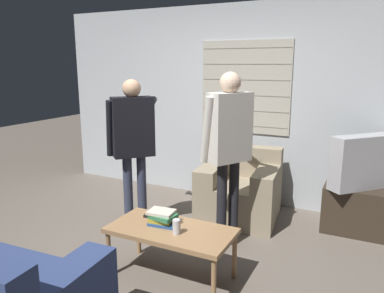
# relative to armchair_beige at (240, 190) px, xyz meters

# --- Properties ---
(ground_plane) EXTENTS (16.00, 16.00, 0.00)m
(ground_plane) POSITION_rel_armchair_beige_xyz_m (-0.36, -1.42, -0.33)
(ground_plane) COLOR #665B51
(wall_back) EXTENTS (5.20, 0.08, 2.55)m
(wall_back) POSITION_rel_armchair_beige_xyz_m (-0.36, 0.61, 0.95)
(wall_back) COLOR #ADB2B7
(wall_back) RESTS_ON ground_plane
(armchair_beige) EXTENTS (0.97, 0.94, 0.82)m
(armchair_beige) POSITION_rel_armchair_beige_xyz_m (0.00, 0.00, 0.00)
(armchair_beige) COLOR gray
(armchair_beige) RESTS_ON ground_plane
(coffee_table) EXTENTS (1.06, 0.53, 0.45)m
(coffee_table) POSITION_rel_armchair_beige_xyz_m (-0.09, -1.50, 0.07)
(coffee_table) COLOR #9E754C
(coffee_table) RESTS_ON ground_plane
(tv_stand) EXTENTS (0.81, 0.50, 0.51)m
(tv_stand) POSITION_rel_armchair_beige_xyz_m (1.33, 0.21, -0.08)
(tv_stand) COLOR #33281E
(tv_stand) RESTS_ON ground_plane
(tv) EXTENTS (0.73, 0.76, 0.57)m
(tv) POSITION_rel_armchair_beige_xyz_m (1.33, 0.21, 0.46)
(tv) COLOR #B2B2B7
(tv) RESTS_ON tv_stand
(person_left_standing) EXTENTS (0.49, 0.79, 1.65)m
(person_left_standing) POSITION_rel_armchair_beige_xyz_m (-0.93, -0.82, 0.71)
(person_left_standing) COLOR #33384C
(person_left_standing) RESTS_ON ground_plane
(person_right_standing) EXTENTS (0.64, 0.79, 1.74)m
(person_right_standing) POSITION_rel_armchair_beige_xyz_m (0.11, -0.73, 0.77)
(person_right_standing) COLOR black
(person_right_standing) RESTS_ON ground_plane
(book_stack) EXTENTS (0.27, 0.20, 0.12)m
(book_stack) POSITION_rel_armchair_beige_xyz_m (-0.20, -1.47, 0.18)
(book_stack) COLOR #284C89
(book_stack) RESTS_ON coffee_table
(soda_can) EXTENTS (0.07, 0.07, 0.13)m
(soda_can) POSITION_rel_armchair_beige_xyz_m (-0.00, -1.57, 0.18)
(soda_can) COLOR silver
(soda_can) RESTS_ON coffee_table
(spare_remote) EXTENTS (0.06, 0.13, 0.02)m
(spare_remote) POSITION_rel_armchair_beige_xyz_m (-0.42, -1.35, 0.13)
(spare_remote) COLOR black
(spare_remote) RESTS_ON coffee_table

